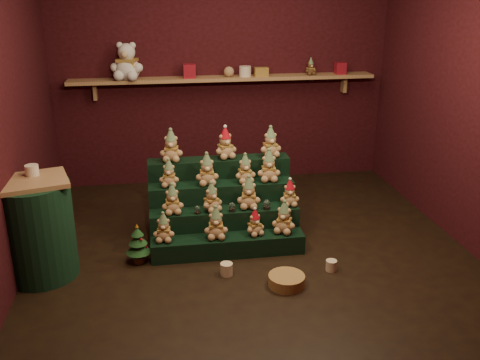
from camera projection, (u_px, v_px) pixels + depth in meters
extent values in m
plane|color=black|center=(251.00, 250.00, 5.00)|extent=(4.00, 4.00, 0.00)
cube|color=black|center=(222.00, 68.00, 6.42)|extent=(4.00, 0.10, 2.80)
cube|color=black|center=(327.00, 188.00, 2.61)|extent=(4.00, 0.10, 2.80)
cube|color=black|center=(476.00, 95.00, 4.81)|extent=(0.10, 4.00, 2.80)
cube|color=tan|center=(224.00, 78.00, 6.28)|extent=(3.60, 0.26, 0.04)
cube|color=tan|center=(95.00, 91.00, 6.17)|extent=(0.04, 0.12, 0.20)
cube|color=tan|center=(344.00, 84.00, 6.61)|extent=(0.04, 0.12, 0.20)
cube|color=black|center=(228.00, 246.00, 4.89)|extent=(1.40, 0.22, 0.18)
cube|color=black|center=(225.00, 227.00, 5.06)|extent=(1.40, 0.22, 0.36)
cube|color=black|center=(222.00, 209.00, 5.24)|extent=(1.40, 0.22, 0.54)
cube|color=black|center=(219.00, 192.00, 5.41)|extent=(1.40, 0.22, 0.72)
cylinder|color=black|center=(197.00, 212.00, 4.90)|extent=(0.05, 0.05, 0.02)
sphere|color=white|center=(197.00, 209.00, 4.89)|extent=(0.06, 0.06, 0.06)
cylinder|color=black|center=(232.00, 210.00, 4.95)|extent=(0.06, 0.06, 0.02)
sphere|color=white|center=(232.00, 206.00, 4.94)|extent=(0.07, 0.07, 0.07)
cylinder|color=black|center=(267.00, 208.00, 5.00)|extent=(0.07, 0.07, 0.03)
sphere|color=white|center=(267.00, 203.00, 4.98)|extent=(0.07, 0.07, 0.07)
cube|color=tan|center=(30.00, 182.00, 4.29)|extent=(0.67, 0.61, 0.04)
cylinder|color=black|center=(37.00, 230.00, 4.44)|extent=(0.60, 0.60, 0.83)
cylinder|color=beige|center=(32.00, 170.00, 4.36)|extent=(0.11, 0.11, 0.09)
cylinder|color=#4C2F1B|center=(139.00, 259.00, 4.78)|extent=(0.11, 0.11, 0.06)
cone|color=#153C18|center=(138.00, 246.00, 4.74)|extent=(0.22, 0.22, 0.11)
cone|color=#153C18|center=(138.00, 239.00, 4.71)|extent=(0.17, 0.17, 0.10)
cone|color=#153C18|center=(137.00, 231.00, 4.68)|extent=(0.11, 0.11, 0.08)
cone|color=gold|center=(137.00, 226.00, 4.66)|extent=(0.03, 0.03, 0.03)
cylinder|color=beige|center=(227.00, 269.00, 4.56)|extent=(0.11, 0.11, 0.11)
cylinder|color=beige|center=(331.00, 266.00, 4.63)|extent=(0.10, 0.10, 0.10)
cylinder|color=olive|center=(287.00, 281.00, 4.40)|extent=(0.33, 0.33, 0.09)
cube|color=maroon|center=(189.00, 71.00, 6.17)|extent=(0.14, 0.14, 0.16)
cylinder|color=beige|center=(245.00, 71.00, 6.27)|extent=(0.14, 0.14, 0.12)
cube|color=maroon|center=(340.00, 68.00, 6.44)|extent=(0.12, 0.12, 0.14)
sphere|color=tan|center=(229.00, 72.00, 6.25)|extent=(0.12, 0.12, 0.12)
cube|color=#CD681C|center=(261.00, 72.00, 6.31)|extent=(0.16, 0.10, 0.10)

